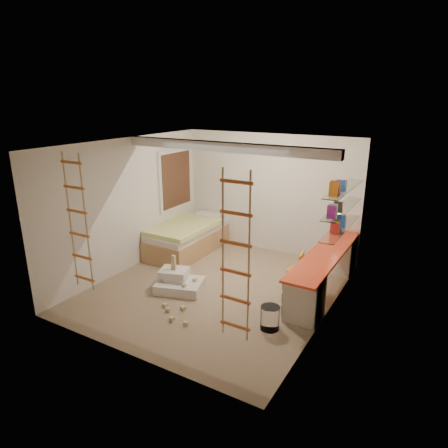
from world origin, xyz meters
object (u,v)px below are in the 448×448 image
Objects in this scene: swivel_chair at (298,280)px; play_platform at (178,282)px; desk at (324,271)px; bed at (187,238)px.

swivel_chair is 0.83× the size of play_platform.
swivel_chair is at bearing -133.35° from desk.
desk is 1.40× the size of bed.
play_platform is at bearing -151.72° from desk.
bed is at bearing 165.81° from swivel_chair.
play_platform is (-2.28, -1.23, -0.26)m from desk.
bed is 1.85m from play_platform.
play_platform is at bearing -60.18° from bed.
desk is 3.53× the size of swivel_chair.
swivel_chair is at bearing 24.10° from play_platform.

